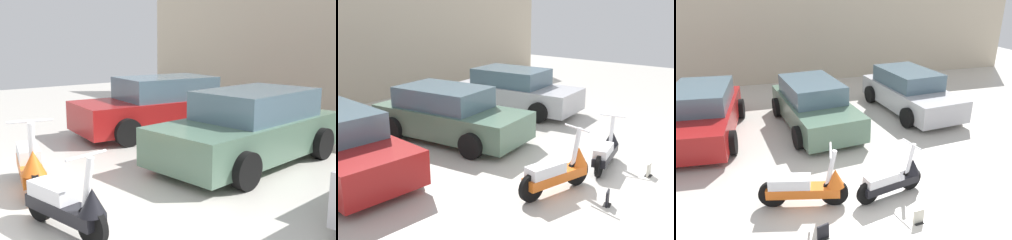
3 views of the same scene
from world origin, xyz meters
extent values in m
plane|color=beige|center=(0.00, 0.00, 0.00)|extent=(28.00, 28.00, 0.00)
cylinder|color=black|center=(-0.79, 0.43, 0.25)|extent=(0.51, 0.21, 0.50)
cylinder|color=black|center=(-1.87, 0.70, 0.25)|extent=(0.51, 0.21, 0.50)
cube|color=orange|center=(-1.33, 0.57, 0.31)|extent=(1.34, 0.61, 0.17)
cube|color=white|center=(-1.56, 0.63, 0.50)|extent=(0.78, 0.46, 0.20)
cylinder|color=white|center=(-0.85, 0.45, 0.75)|extent=(0.24, 0.14, 0.71)
cylinder|color=white|center=(-0.85, 0.45, 1.10)|extent=(0.18, 0.57, 0.03)
cone|color=orange|center=(-0.77, 0.43, 0.56)|extent=(0.41, 0.41, 0.33)
cylinder|color=black|center=(0.76, 0.49, 0.22)|extent=(0.45, 0.17, 0.45)
cylinder|color=black|center=(-0.21, 0.28, 0.22)|extent=(0.45, 0.17, 0.45)
cube|color=black|center=(0.27, 0.38, 0.28)|extent=(1.19, 0.51, 0.16)
cube|color=white|center=(0.07, 0.34, 0.44)|extent=(0.69, 0.39, 0.17)
cylinder|color=white|center=(0.71, 0.48, 0.67)|extent=(0.22, 0.12, 0.63)
cylinder|color=white|center=(0.71, 0.48, 0.99)|extent=(0.14, 0.51, 0.03)
cone|color=black|center=(0.77, 0.49, 0.50)|extent=(0.35, 0.35, 0.29)
cube|color=maroon|center=(-3.31, 4.26, 0.48)|extent=(1.92, 3.94, 0.64)
cube|color=slate|center=(-3.29, 4.49, 1.05)|extent=(1.58, 2.25, 0.50)
cylinder|color=black|center=(-2.59, 3.01, 0.29)|extent=(0.25, 0.60, 0.58)
cylinder|color=black|center=(-4.24, 3.16, 0.29)|extent=(0.25, 0.60, 0.58)
cylinder|color=black|center=(-2.38, 5.37, 0.29)|extent=(0.25, 0.60, 0.58)
cylinder|color=black|center=(-4.03, 5.51, 0.29)|extent=(0.25, 0.60, 0.58)
cube|color=#51705B|center=(-0.37, 4.11, 0.47)|extent=(2.00, 3.93, 0.63)
cube|color=slate|center=(-0.40, 4.33, 1.03)|extent=(1.62, 2.26, 0.49)
cylinder|color=black|center=(0.57, 3.04, 0.29)|extent=(0.26, 0.59, 0.57)
cylinder|color=black|center=(-1.05, 2.85, 0.29)|extent=(0.26, 0.59, 0.57)
cylinder|color=black|center=(0.30, 5.37, 0.29)|extent=(0.26, 0.59, 0.57)
cylinder|color=black|center=(-1.32, 5.18, 0.29)|extent=(0.26, 0.59, 0.57)
camera|label=1|loc=(4.53, -1.38, 2.16)|focal=45.00mm
camera|label=2|loc=(-7.21, -2.98, 3.32)|focal=45.00mm
camera|label=3|loc=(-2.05, -4.37, 3.68)|focal=35.00mm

